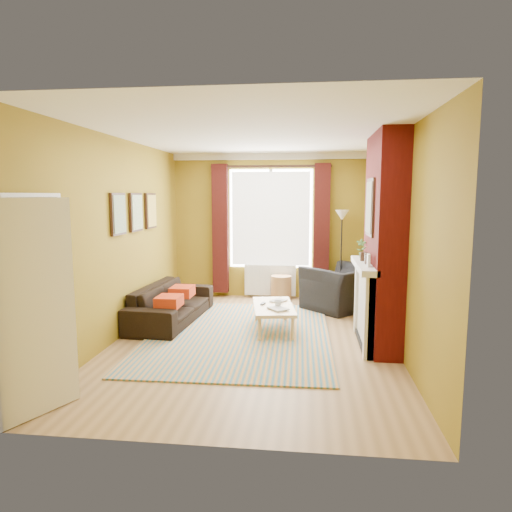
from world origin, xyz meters
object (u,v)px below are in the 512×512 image
(sofa, at_px, (172,303))
(floor_lamp, at_px, (342,230))
(coffee_table, at_px, (273,308))
(wicker_stool, at_px, (281,288))
(armchair, at_px, (342,288))

(sofa, height_order, floor_lamp, floor_lamp)
(sofa, xyz_separation_m, coffee_table, (1.65, -0.31, 0.05))
(coffee_table, relative_size, wicker_stool, 2.49)
(sofa, distance_m, coffee_table, 1.68)
(armchair, bearing_deg, wicker_stool, -72.02)
(armchair, relative_size, coffee_table, 0.96)
(armchair, xyz_separation_m, coffee_table, (-1.10, -1.40, -0.04))
(armchair, distance_m, wicker_stool, 1.23)
(armchair, bearing_deg, floor_lamp, -137.16)
(sofa, relative_size, armchair, 1.72)
(coffee_table, distance_m, wicker_stool, 1.93)
(sofa, bearing_deg, floor_lamp, -55.48)
(sofa, xyz_separation_m, wicker_stool, (1.65, 1.62, -0.05))
(sofa, xyz_separation_m, armchair, (2.76, 1.10, 0.09))
(armchair, xyz_separation_m, wicker_stool, (-1.11, 0.52, -0.14))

